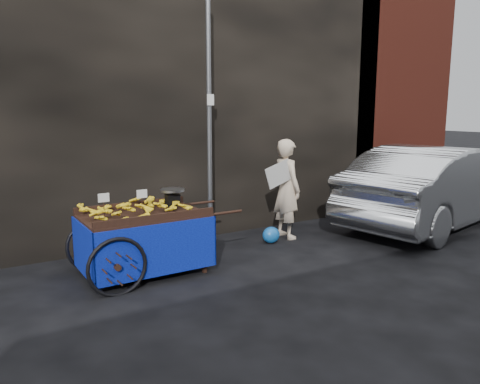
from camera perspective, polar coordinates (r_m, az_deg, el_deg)
ground at (r=6.92m, az=-0.72°, el=-8.92°), size 80.00×80.00×0.00m
building_wall at (r=9.03m, az=-7.19°, el=11.60°), size 13.50×2.00×5.00m
street_pole at (r=7.82m, az=-3.76°, el=8.28°), size 0.12×0.10×4.00m
banana_cart at (r=6.50m, az=-12.11°, el=-3.45°), size 2.27×1.16×1.23m
vendor at (r=8.22m, az=5.70°, el=0.40°), size 0.78×0.64×1.74m
plastic_bag at (r=7.99m, az=3.81°, el=-5.25°), size 0.31×0.25×0.28m
parked_car at (r=9.79m, az=22.73°, el=0.67°), size 4.97×2.54×1.56m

